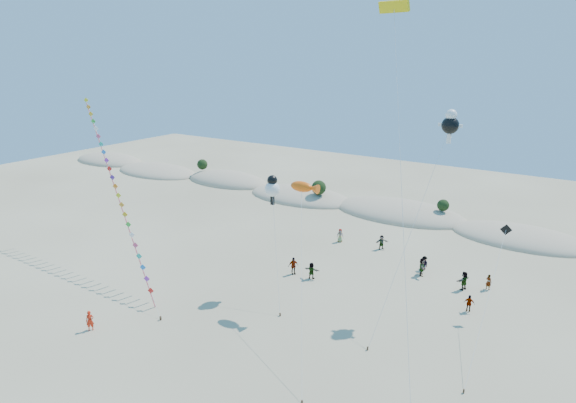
{
  "coord_description": "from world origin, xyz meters",
  "views": [
    {
      "loc": [
        21.9,
        -17.52,
        21.56
      ],
      "look_at": [
        1.51,
        14.0,
        10.09
      ],
      "focal_mm": 30.0,
      "sensor_mm": 36.0,
      "label": 1
    }
  ],
  "objects_px": {
    "fish_kite": "(304,188)",
    "flyer_foreground": "(90,321)",
    "kite_train": "(114,184)",
    "parafoil_kite": "(394,17)"
  },
  "relations": [
    {
      "from": "fish_kite",
      "to": "flyer_foreground",
      "type": "distance_m",
      "value": 20.72
    },
    {
      "from": "kite_train",
      "to": "fish_kite",
      "type": "bearing_deg",
      "value": 9.74
    },
    {
      "from": "fish_kite",
      "to": "flyer_foreground",
      "type": "height_order",
      "value": "fish_kite"
    },
    {
      "from": "kite_train",
      "to": "parafoil_kite",
      "type": "bearing_deg",
      "value": 0.33
    },
    {
      "from": "parafoil_kite",
      "to": "kite_train",
      "type": "bearing_deg",
      "value": -179.67
    },
    {
      "from": "parafoil_kite",
      "to": "flyer_foreground",
      "type": "bearing_deg",
      "value": -153.28
    },
    {
      "from": "kite_train",
      "to": "fish_kite",
      "type": "relative_size",
      "value": 1.87
    },
    {
      "from": "kite_train",
      "to": "parafoil_kite",
      "type": "xyz_separation_m",
      "value": [
        29.06,
        0.17,
        14.94
      ]
    },
    {
      "from": "kite_train",
      "to": "fish_kite",
      "type": "xyz_separation_m",
      "value": [
        20.63,
        3.54,
        1.87
      ]
    },
    {
      "from": "parafoil_kite",
      "to": "flyer_foreground",
      "type": "distance_m",
      "value": 32.43
    }
  ]
}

